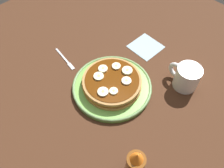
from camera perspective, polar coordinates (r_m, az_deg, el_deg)
ground_plane at (r=82.59cm, az=0.00°, el=-1.60°), size 140.00×140.00×3.00cm
plate at (r=80.56cm, az=0.00°, el=-0.60°), size 27.20×27.20×1.83cm
pancake_stack at (r=78.62cm, az=-0.09°, el=0.25°), size 20.59×20.16×3.50cm
banana_slice_0 at (r=80.53cm, az=1.04°, el=4.31°), size 2.97×2.97×0.85cm
banana_slice_1 at (r=74.16cm, az=-2.18°, el=-1.94°), size 3.53×3.53×0.88cm
banana_slice_2 at (r=79.38cm, az=3.70°, el=3.24°), size 3.53×3.53×0.95cm
banana_slice_3 at (r=76.82cm, az=3.51°, el=0.75°), size 3.22×3.22×0.78cm
banana_slice_4 at (r=77.95cm, az=-3.25°, el=1.86°), size 3.41×3.41×0.78cm
banana_slice_5 at (r=79.80cm, az=-2.20°, el=3.68°), size 3.16×3.16×0.91cm
banana_slice_6 at (r=74.39cm, az=0.40°, el=-1.74°), size 2.79×2.79×0.71cm
coffee_mug at (r=82.69cm, az=17.51°, el=1.72°), size 11.53×8.23×8.42cm
napkin at (r=95.03cm, az=8.17°, el=8.96°), size 11.23×11.23×0.30cm
fork at (r=90.87cm, az=-11.14°, el=5.78°), size 13.02×2.70×0.50cm
syrup_bottle at (r=64.38cm, az=5.66°, el=-18.71°), size 4.96×4.96×12.22cm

